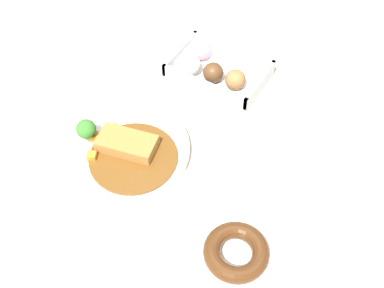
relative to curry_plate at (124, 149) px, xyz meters
name	(u,v)px	position (x,y,z in m)	size (l,w,h in m)	color
ground_plane	(208,152)	(0.14, 0.09, -0.01)	(1.60, 1.60, 0.00)	#B2A893
curry_plate	(124,149)	(0.00, 0.00, 0.00)	(0.26, 0.26, 0.07)	white
donut_box	(215,70)	(0.05, 0.28, 0.01)	(0.21, 0.14, 0.06)	silver
chocolate_ring_donut	(236,252)	(0.29, -0.08, 0.00)	(0.14, 0.14, 0.03)	white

